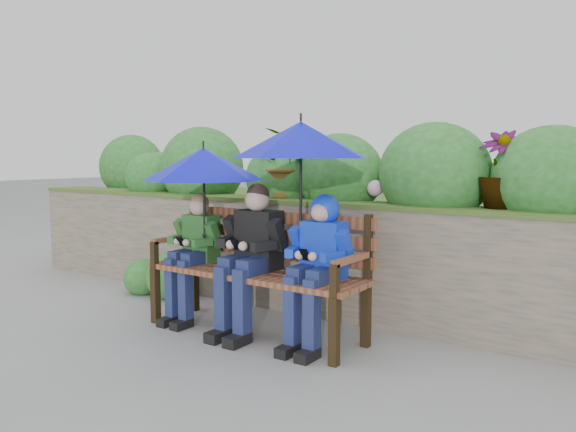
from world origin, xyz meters
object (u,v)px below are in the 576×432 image
Objects in this scene: park_bench at (260,263)px; boy_right at (318,256)px; boy_left at (194,248)px; umbrella_right at (301,140)px; boy_middle at (251,250)px; umbrella_left at (204,164)px.

park_bench is 0.61m from boy_right.
boy_left is 1.41m from umbrella_right.
boy_middle reaches higher than park_bench.
park_bench is 0.66m from boy_left.
umbrella_right reaches higher than boy_middle.
boy_right is (1.25, 0.01, 0.06)m from boy_left.
boy_left is at bearing 178.99° from boy_middle.
boy_middle is 1.17× the size of umbrella_right.
umbrella_right is (-0.18, 0.04, 0.85)m from boy_right.
boy_left is 0.64m from boy_middle.
park_bench is 1.06m from umbrella_right.
umbrella_left is 0.97m from umbrella_right.
umbrella_right is (0.44, 0.06, 0.86)m from boy_middle.
boy_left is at bearing -179.63° from boy_right.
umbrella_right is at bearing -5.37° from park_bench.
boy_left is 1.25m from boy_right.
umbrella_left reaches higher than boy_left.
boy_right is at bearing -0.14° from umbrella_left.
boy_left reaches higher than park_bench.
boy_right reaches higher than park_bench.
park_bench is at bearing 172.74° from boy_right.
umbrella_left is at bearing 179.86° from boy_right.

